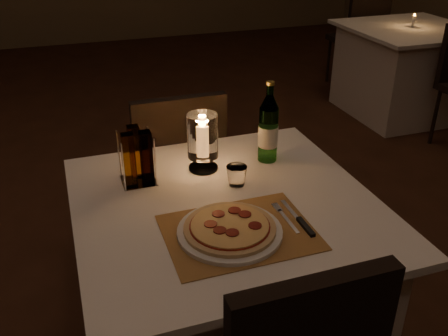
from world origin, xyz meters
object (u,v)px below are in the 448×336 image
object	(u,v)px
tumbler	(237,176)
hurricane_candle	(203,138)
plate	(230,232)
pizza	(230,227)
neighbor_table_right	(405,71)
main_table	(226,286)
water_bottle	(268,130)
chair_far	(177,161)

from	to	relation	value
tumbler	hurricane_candle	size ratio (longest dim) A/B	0.33
plate	pizza	size ratio (longest dim) A/B	1.14
neighbor_table_right	main_table	bearing A→B (deg)	-138.44
pizza	tumbler	xyz separation A→B (m)	(0.12, 0.28, 0.01)
water_bottle	hurricane_candle	xyz separation A→B (m)	(-0.26, 0.01, 0.00)
chair_far	hurricane_candle	size ratio (longest dim) A/B	4.09
chair_far	tumbler	world-z (taller)	chair_far
tumbler	neighbor_table_right	xyz separation A→B (m)	(2.25, 1.96, -0.40)
pizza	water_bottle	distance (m)	0.53
main_table	chair_far	xyz separation A→B (m)	(0.00, 0.71, 0.18)
plate	pizza	world-z (taller)	pizza
pizza	water_bottle	world-z (taller)	water_bottle
water_bottle	hurricane_candle	world-z (taller)	water_bottle
hurricane_candle	neighbor_table_right	world-z (taller)	hurricane_candle
neighbor_table_right	pizza	bearing A→B (deg)	-136.65
main_table	plate	distance (m)	0.42
main_table	plate	xyz separation A→B (m)	(-0.05, -0.18, 0.38)
hurricane_candle	neighbor_table_right	xyz separation A→B (m)	(2.33, 1.81, -0.49)
tumbler	neighbor_table_right	distance (m)	3.01
neighbor_table_right	tumbler	bearing A→B (deg)	-138.91
plate	tumbler	distance (m)	0.31
pizza	hurricane_candle	size ratio (longest dim) A/B	1.27
plate	water_bottle	size ratio (longest dim) A/B	1.01
neighbor_table_right	water_bottle	bearing A→B (deg)	-138.75
main_table	pizza	size ratio (longest dim) A/B	3.57
chair_far	neighbor_table_right	size ratio (longest dim) A/B	0.90
water_bottle	neighbor_table_right	xyz separation A→B (m)	(2.07, 1.81, -0.49)
pizza	tumbler	size ratio (longest dim) A/B	3.81
chair_far	plate	bearing A→B (deg)	-93.20
main_table	tumbler	size ratio (longest dim) A/B	13.61
water_bottle	neighbor_table_right	bearing A→B (deg)	41.25
chair_far	hurricane_candle	world-z (taller)	hurricane_candle
chair_far	pizza	bearing A→B (deg)	-93.19
water_bottle	tumbler	bearing A→B (deg)	-140.83
chair_far	plate	distance (m)	0.92
tumbler	neighbor_table_right	size ratio (longest dim) A/B	0.07
pizza	neighbor_table_right	size ratio (longest dim) A/B	0.28
hurricane_candle	neighbor_table_right	bearing A→B (deg)	37.84
main_table	tumbler	world-z (taller)	tumbler
pizza	neighbor_table_right	bearing A→B (deg)	43.35
main_table	tumbler	distance (m)	0.42
pizza	hurricane_candle	world-z (taller)	hurricane_candle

